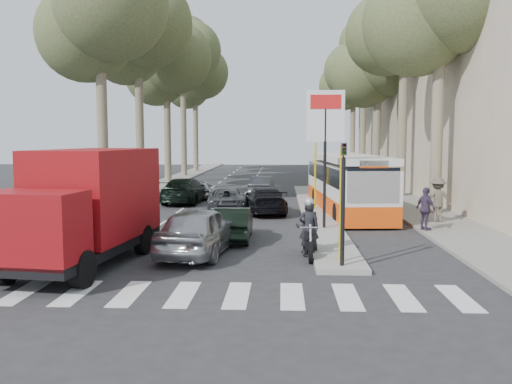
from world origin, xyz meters
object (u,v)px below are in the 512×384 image
red_truck (86,205)px  motorcycle (308,229)px  silver_hatchback (199,230)px  dark_hatchback (233,224)px  city_bus (346,182)px

red_truck → motorcycle: (6.57, 1.54, -0.93)m
silver_hatchback → motorcycle: bearing=-172.6°
red_truck → dark_hatchback: bearing=53.4°
silver_hatchback → city_bus: 11.89m
silver_hatchback → red_truck: red_truck is taller
dark_hatchback → motorcycle: bearing=134.8°
dark_hatchback → city_bus: size_ratio=0.33×
dark_hatchback → red_truck: 5.83m
dark_hatchback → red_truck: (-3.94, -4.13, 1.19)m
dark_hatchback → red_truck: bearing=45.8°
city_bus → motorcycle: size_ratio=5.05×
silver_hatchback → dark_hatchback: (0.87, 2.57, -0.18)m
dark_hatchback → motorcycle: 3.70m
motorcycle → dark_hatchback: bearing=134.5°
red_truck → city_bus: size_ratio=0.59×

